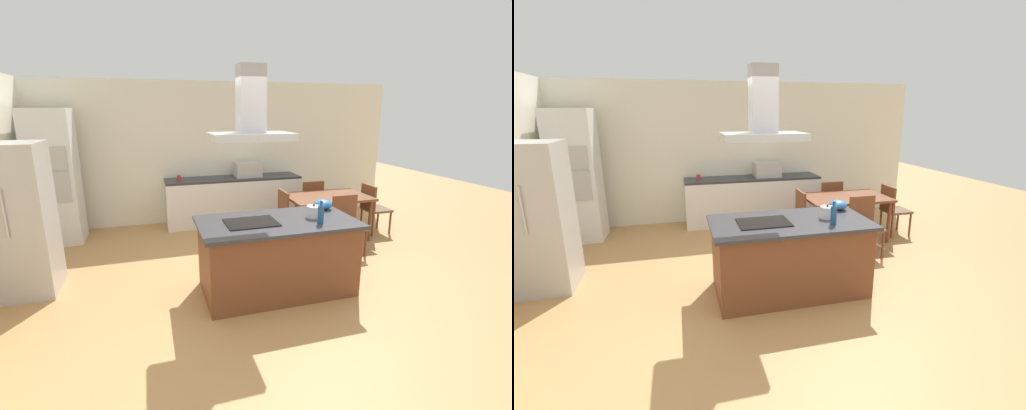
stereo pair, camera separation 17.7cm
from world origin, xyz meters
The scene contains 18 objects.
ground centered at (0.00, 1.50, 0.00)m, with size 16.00×16.00×0.00m, color tan.
wall_back centered at (0.00, 3.25, 1.35)m, with size 7.20×0.10×2.70m, color silver.
kitchen_island centered at (0.00, 0.00, 0.45)m, with size 1.88×1.01×0.90m.
cooktop centered at (-0.32, 0.00, 0.91)m, with size 0.60×0.44×0.01m, color black.
tea_kettle centered at (0.47, 0.00, 0.97)m, with size 0.23×0.18×0.17m.
olive_oil_bottle centered at (0.44, -0.24, 1.01)m, with size 0.07×0.07×0.26m.
mixing_bowl centered at (0.76, 0.31, 0.96)m, with size 0.23×0.23×0.13m, color #2D6BB7.
back_counter centered at (0.15, 2.88, 0.45)m, with size 2.62×0.62×0.90m.
countertop_microwave centered at (0.44, 2.88, 1.04)m, with size 0.50×0.38×0.28m, color #B2AFAA.
coffee_mug_red centered at (-0.89, 2.92, 0.95)m, with size 0.08×0.08×0.09m, color red.
wall_oven_stack centered at (-2.90, 2.65, 1.10)m, with size 0.70×0.66×2.20m.
refrigerator centered at (-2.98, 0.85, 0.91)m, with size 0.80×0.73×1.82m.
dining_table centered at (1.48, 1.52, 0.67)m, with size 1.40×0.90×0.75m.
chair_facing_back_wall centered at (1.48, 2.18, 0.51)m, with size 0.42×0.42×0.89m.
chair_facing_island centered at (1.48, 0.85, 0.51)m, with size 0.42×0.42×0.89m.
chair_at_left_end centered at (0.56, 1.52, 0.51)m, with size 0.42×0.42×0.89m.
chair_at_right_end centered at (2.39, 1.52, 0.51)m, with size 0.42×0.42×0.89m.
range_hood centered at (-0.32, 0.00, 2.10)m, with size 0.90×0.55×0.78m.
Camera 2 is at (-1.24, -3.82, 2.17)m, focal length 24.92 mm.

